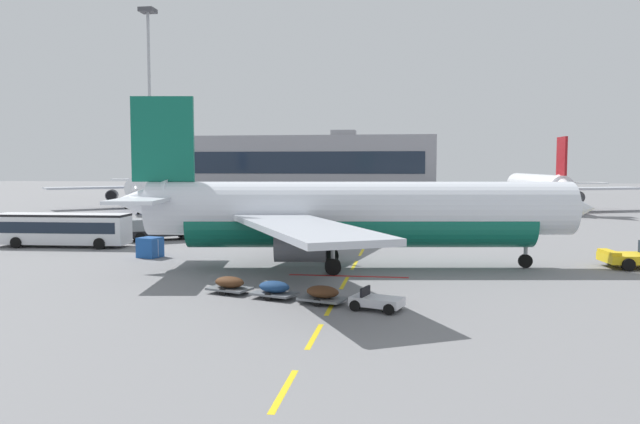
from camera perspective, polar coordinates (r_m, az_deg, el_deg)
name	(u,v)px	position (r m, az deg, el deg)	size (l,w,h in m)	color
ground	(611,247)	(61.58, 25.28, -2.94)	(400.00, 400.00, 0.00)	slate
apron_paint_markings	(366,244)	(57.75, 4.28, -2.98)	(8.00, 98.20, 0.01)	yellow
airliner_foreground	(352,213)	(44.05, 2.97, -0.11)	(34.79, 34.26, 12.20)	silver
airliner_mid_left	(537,187)	(109.03, 19.46, 2.20)	(32.46, 32.69, 11.46)	white
airliner_far_center	(142,187)	(107.33, -16.16, 2.21)	(29.88, 31.20, 11.26)	white
apron_shuttle_bus	(62,227)	(60.30, -22.72, -1.33)	(12.15, 3.48, 3.00)	silver
catering_truck	(163,223)	(62.71, -14.27, -1.01)	(7.13, 5.94, 3.14)	black
fuel_service_truck	(241,219)	(65.50, -7.28, -0.69)	(5.28, 7.33, 3.14)	black
baggage_train	(298,292)	(33.75, -2.01, -7.35)	(11.46, 5.11, 1.14)	silver
uld_cargo_container	(150,247)	(51.26, -15.43, -3.17)	(1.95, 1.93, 1.60)	#194C9E
apron_light_mast_near	(149,92)	(79.26, -15.49, 10.61)	(1.80, 1.80, 26.23)	slate
terminal_satellite	(306,166)	(156.07, -1.33, 4.32)	(64.19, 21.62, 15.96)	gray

